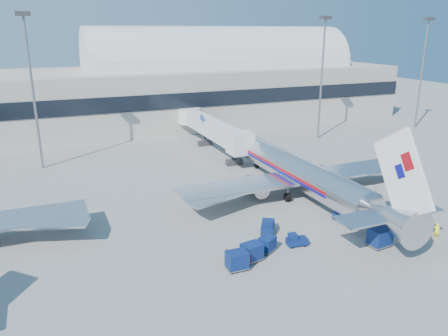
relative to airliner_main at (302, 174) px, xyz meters
name	(u,v)px	position (x,y,z in m)	size (l,w,h in m)	color
ground	(245,222)	(-10.00, -4.51, -2.93)	(260.00, 260.00, 0.00)	gray
terminal	(69,94)	(-23.60, 51.46, 4.60)	(170.00, 28.15, 21.00)	#B2AA9E
airliner_main	(302,174)	(0.00, 0.00, 0.00)	(32.00, 37.26, 12.07)	silver
jetbridge_near	(209,127)	(-2.40, 26.30, 1.00)	(4.40, 27.50, 6.25)	silver
mast_west	(30,69)	(-30.00, 25.49, 11.87)	(2.00, 1.20, 22.60)	slate
mast_east	(323,60)	(20.00, 25.49, 11.87)	(2.00, 1.20, 22.60)	slate
mast_far_east	(424,57)	(45.00, 25.49, 11.87)	(2.00, 1.20, 22.60)	slate
barrier_near	(365,190)	(8.00, -2.51, -2.48)	(3.00, 0.55, 0.90)	#9E9E96
barrier_mid	(385,187)	(11.30, -2.51, -2.48)	(3.00, 0.55, 0.90)	#9E9E96
barrier_far	(404,183)	(14.60, -2.51, -2.48)	(3.00, 0.55, 0.90)	#9E9E96
tug_lead	(296,240)	(-7.82, -11.37, -2.33)	(2.12, 1.25, 1.31)	#0A1D50
tug_right	(342,215)	(0.05, -8.12, -2.33)	(2.03, 2.19, 1.31)	#0A1D50
tug_left	(268,226)	(-9.01, -7.75, -2.16)	(2.48, 2.86, 1.68)	#0A1D50
cart_train_a	(267,244)	(-11.01, -11.29, -2.14)	(2.10, 1.96, 1.48)	#0A1D50
cart_train_b	(252,252)	(-13.08, -12.25, -2.04)	(2.11, 1.75, 1.66)	#0A1D50
cart_train_c	(237,260)	(-14.96, -13.15, -2.03)	(1.94, 1.50, 1.69)	#0A1D50
cart_solo_near	(380,237)	(-0.45, -14.62, -1.93)	(2.27, 1.82, 1.87)	#0A1D50
cart_solo_far	(412,213)	(7.36, -11.02, -2.14)	(2.11, 2.00, 1.48)	#0A1D50
cart_open_red	(239,259)	(-14.36, -12.17, -2.51)	(2.55, 2.19, 0.58)	slate
ramp_worker	(437,231)	(6.13, -15.43, -2.11)	(0.60, 0.39, 1.63)	#EFFF1A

